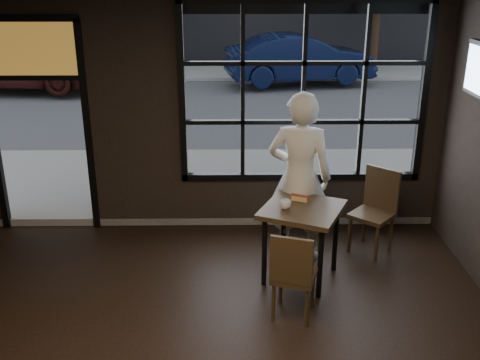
{
  "coord_description": "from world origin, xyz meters",
  "views": [
    {
      "loc": [
        0.33,
        -3.35,
        3.28
      ],
      "look_at": [
        0.4,
        2.2,
        1.15
      ],
      "focal_mm": 42.0,
      "sensor_mm": 36.0,
      "label": 1
    }
  ],
  "objects_px": {
    "cafe_table": "(301,243)",
    "man": "(299,177)",
    "chair_near": "(294,273)",
    "navy_car": "(300,59)"
  },
  "relations": [
    {
      "from": "cafe_table",
      "to": "man",
      "type": "height_order",
      "value": "man"
    },
    {
      "from": "cafe_table",
      "to": "man",
      "type": "xyz_separation_m",
      "value": [
        0.02,
        0.51,
        0.57
      ]
    },
    {
      "from": "chair_near",
      "to": "man",
      "type": "relative_size",
      "value": 0.47
    },
    {
      "from": "cafe_table",
      "to": "navy_car",
      "type": "relative_size",
      "value": 0.21
    },
    {
      "from": "cafe_table",
      "to": "chair_near",
      "type": "relative_size",
      "value": 0.92
    },
    {
      "from": "man",
      "to": "navy_car",
      "type": "xyz_separation_m",
      "value": [
        1.15,
        10.11,
        -0.22
      ]
    },
    {
      "from": "man",
      "to": "cafe_table",
      "type": "bearing_deg",
      "value": 100.31
    },
    {
      "from": "man",
      "to": "chair_near",
      "type": "bearing_deg",
      "value": 94.74
    },
    {
      "from": "navy_car",
      "to": "cafe_table",
      "type": "bearing_deg",
      "value": 163.08
    },
    {
      "from": "man",
      "to": "navy_car",
      "type": "bearing_deg",
      "value": -83.92
    }
  ]
}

